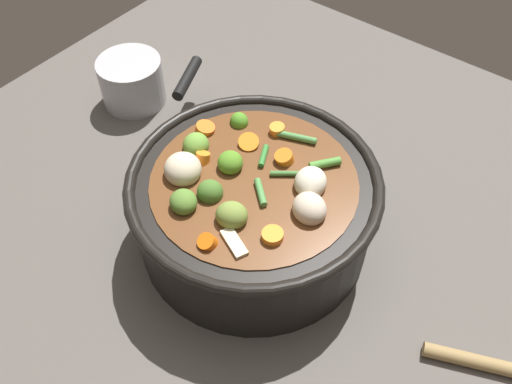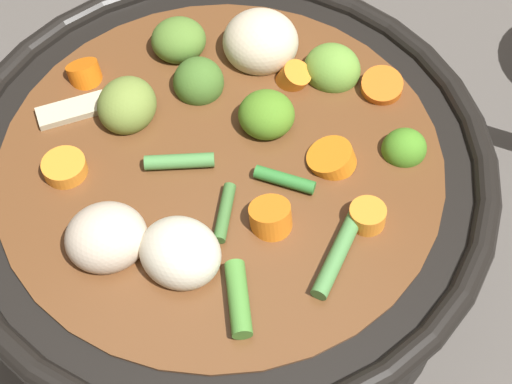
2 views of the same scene
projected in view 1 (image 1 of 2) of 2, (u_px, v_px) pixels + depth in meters
name	position (u px, v px, depth m)	size (l,w,h in m)	color
ground_plane	(254.00, 235.00, 0.77)	(1.10, 1.10, 0.00)	#514C47
cooking_pot	(254.00, 206.00, 0.73)	(0.32, 0.32, 0.14)	black
small_saucepan	(134.00, 81.00, 0.93)	(0.14, 0.17, 0.08)	#ADADB2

